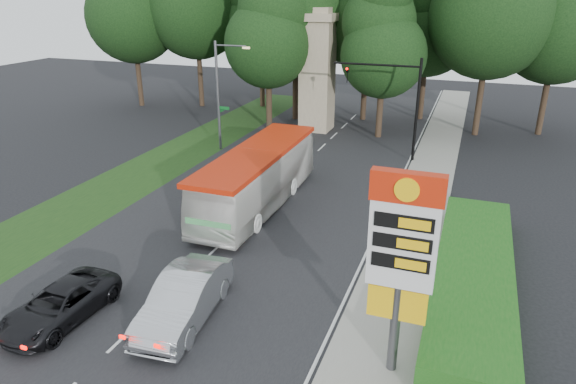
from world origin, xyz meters
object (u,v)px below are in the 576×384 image
(traffic_signal_mast, at_px, (399,95))
(gas_station_pylon, at_px, (402,249))
(transit_bus, at_px, (258,179))
(sedan_silver, at_px, (184,298))
(suv_charcoal, at_px, (60,304))
(streetlight_signs, at_px, (220,91))
(monument, at_px, (318,70))

(traffic_signal_mast, bearing_deg, gas_station_pylon, -80.91)
(transit_bus, bearing_deg, sedan_silver, -81.19)
(transit_bus, distance_m, suv_charcoal, 12.66)
(traffic_signal_mast, height_order, streetlight_signs, streetlight_signs)
(traffic_signal_mast, height_order, suv_charcoal, traffic_signal_mast)
(monument, height_order, suv_charcoal, monument)
(gas_station_pylon, relative_size, traffic_signal_mast, 0.95)
(streetlight_signs, bearing_deg, sedan_silver, -66.85)
(monument, bearing_deg, traffic_signal_mast, -38.00)
(traffic_signal_mast, height_order, monument, monument)
(suv_charcoal, bearing_deg, monument, 90.88)
(gas_station_pylon, bearing_deg, suv_charcoal, -173.08)
(streetlight_signs, height_order, suv_charcoal, streetlight_signs)
(gas_station_pylon, relative_size, streetlight_signs, 0.86)
(transit_bus, bearing_deg, streetlight_signs, 126.96)
(transit_bus, bearing_deg, suv_charcoal, -102.19)
(streetlight_signs, bearing_deg, traffic_signal_mast, 8.92)
(gas_station_pylon, bearing_deg, traffic_signal_mast, 99.09)
(gas_station_pylon, bearing_deg, streetlight_signs, 128.96)
(gas_station_pylon, xyz_separation_m, transit_bus, (-9.34, 10.87, -2.80))
(gas_station_pylon, bearing_deg, sedan_silver, 178.76)
(gas_station_pylon, relative_size, transit_bus, 0.58)
(traffic_signal_mast, bearing_deg, streetlight_signs, -171.08)
(streetlight_signs, distance_m, suv_charcoal, 22.20)
(suv_charcoal, bearing_deg, streetlight_signs, 103.45)
(streetlight_signs, distance_m, transit_bus, 11.76)
(monument, height_order, sedan_silver, monument)
(gas_station_pylon, distance_m, streetlight_signs, 25.74)
(gas_station_pylon, xyz_separation_m, monument, (-11.20, 28.01, 0.66))
(sedan_silver, xyz_separation_m, suv_charcoal, (-4.33, -1.63, -0.23))
(traffic_signal_mast, bearing_deg, suv_charcoal, -109.93)
(transit_bus, relative_size, suv_charcoal, 2.49)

